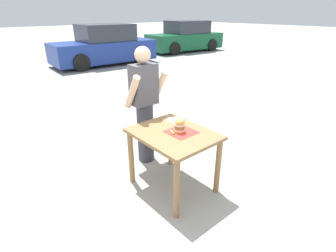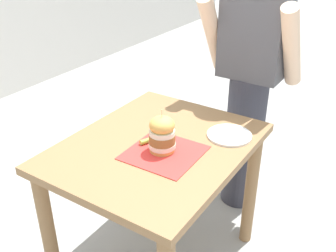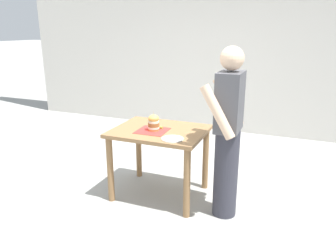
{
  "view_description": "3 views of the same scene",
  "coord_description": "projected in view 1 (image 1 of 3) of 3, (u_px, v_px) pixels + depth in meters",
  "views": [
    {
      "loc": [
        -1.88,
        -2.1,
        2.12
      ],
      "look_at": [
        0.0,
        0.1,
        0.83
      ],
      "focal_mm": 28.0,
      "sensor_mm": 36.0,
      "label": 1
    },
    {
      "loc": [
        0.92,
        -1.32,
        1.73
      ],
      "look_at": [
        0.0,
        0.1,
        0.83
      ],
      "focal_mm": 42.0,
      "sensor_mm": 36.0,
      "label": 2
    },
    {
      "loc": [
        3.13,
        1.36,
        1.84
      ],
      "look_at": [
        0.0,
        0.1,
        0.83
      ],
      "focal_mm": 35.0,
      "sensor_mm": 36.0,
      "label": 3
    }
  ],
  "objects": [
    {
      "name": "sandwich",
      "position": [
        180.0,
        125.0,
        3.09
      ],
      "size": [
        0.12,
        0.12,
        0.21
      ],
      "color": "gold",
      "rests_on": "serving_paper"
    },
    {
      "name": "serving_paper",
      "position": [
        181.0,
        132.0,
        3.13
      ],
      "size": [
        0.33,
        0.33,
        0.0
      ],
      "primitive_type": "cube",
      "rotation": [
        0.0,
        0.0,
        0.02
      ],
      "color": "red",
      "rests_on": "patio_table"
    },
    {
      "name": "ground_plane",
      "position": [
        173.0,
        186.0,
        3.44
      ],
      "size": [
        80.0,
        80.0,
        0.0
      ],
      "primitive_type": "plane",
      "color": "#9E9E99"
    },
    {
      "name": "diner_across_table",
      "position": [
        145.0,
        105.0,
        3.7
      ],
      "size": [
        0.55,
        0.35,
        1.69
      ],
      "color": "#33333D",
      "rests_on": "ground"
    },
    {
      "name": "parked_car_mid_block",
      "position": [
        104.0,
        46.0,
        10.93
      ],
      "size": [
        4.29,
        2.02,
        1.6
      ],
      "color": "navy",
      "rests_on": "ground"
    },
    {
      "name": "pickle_spear",
      "position": [
        172.0,
        132.0,
        3.09
      ],
      "size": [
        0.06,
        0.1,
        0.02
      ],
      "primitive_type": "cylinder",
      "rotation": [
        0.0,
        1.57,
        1.17
      ],
      "color": "#8EA83D",
      "rests_on": "serving_paper"
    },
    {
      "name": "patio_table",
      "position": [
        173.0,
        143.0,
        3.18
      ],
      "size": [
        0.8,
        1.0,
        0.78
      ],
      "color": "olive",
      "rests_on": "ground"
    },
    {
      "name": "parked_car_far_end",
      "position": [
        185.0,
        38.0,
        14.45
      ],
      "size": [
        4.34,
        2.14,
        1.6
      ],
      "color": "#145933",
      "rests_on": "ground"
    },
    {
      "name": "side_plate_with_forks",
      "position": [
        175.0,
        120.0,
        3.45
      ],
      "size": [
        0.22,
        0.22,
        0.02
      ],
      "color": "white",
      "rests_on": "patio_table"
    }
  ]
}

